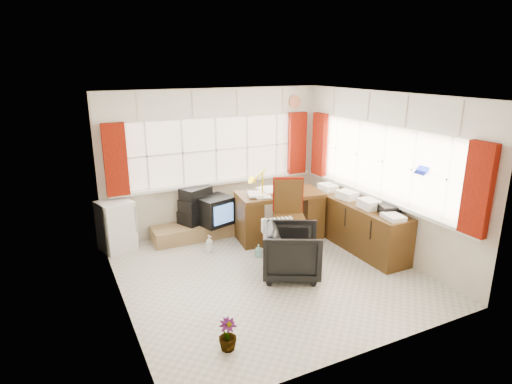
% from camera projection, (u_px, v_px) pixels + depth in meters
% --- Properties ---
extents(ground, '(4.00, 4.00, 0.00)m').
position_uv_depth(ground, '(269.00, 273.00, 6.14)').
color(ground, beige).
rests_on(ground, ground).
extents(room_walls, '(4.00, 4.00, 4.00)m').
position_uv_depth(room_walls, '(270.00, 172.00, 5.71)').
color(room_walls, beige).
rests_on(room_walls, ground).
extents(window_back, '(3.70, 0.12, 3.60)m').
position_uv_depth(window_back, '(218.00, 179.00, 7.54)').
color(window_back, beige).
rests_on(window_back, room_walls).
extents(window_right, '(0.12, 3.70, 3.60)m').
position_uv_depth(window_right, '(379.00, 193.00, 6.70)').
color(window_right, beige).
rests_on(window_right, room_walls).
extents(curtains, '(3.83, 3.83, 1.15)m').
position_uv_depth(curtains, '(293.00, 156.00, 6.91)').
color(curtains, maroon).
rests_on(curtains, room_walls).
extents(overhead_cabinets, '(3.98, 3.98, 0.48)m').
position_uv_depth(overhead_cabinets, '(296.00, 106.00, 6.75)').
color(overhead_cabinets, white).
rests_on(overhead_cabinets, room_walls).
extents(desk, '(1.49, 0.87, 0.86)m').
position_uv_depth(desk, '(279.00, 213.00, 7.26)').
color(desk, '#533313').
rests_on(desk, ground).
extents(desk_lamp, '(0.16, 0.14, 0.46)m').
position_uv_depth(desk_lamp, '(263.00, 178.00, 6.86)').
color(desk_lamp, '#FFED0A').
rests_on(desk_lamp, desk).
extents(task_chair, '(0.66, 0.67, 1.18)m').
position_uv_depth(task_chair, '(288.00, 213.00, 6.75)').
color(task_chair, black).
rests_on(task_chair, ground).
extents(office_chair, '(1.07, 1.06, 0.73)m').
position_uv_depth(office_chair, '(292.00, 251.00, 5.99)').
color(office_chair, black).
rests_on(office_chair, ground).
extents(radiator, '(0.45, 0.24, 0.63)m').
position_uv_depth(radiator, '(279.00, 241.00, 6.60)').
color(radiator, white).
rests_on(radiator, ground).
extents(credenza, '(0.50, 2.00, 0.85)m').
position_uv_depth(credenza, '(357.00, 224.00, 6.94)').
color(credenza, '#533313').
rests_on(credenza, ground).
extents(file_tray, '(0.36, 0.41, 0.12)m').
position_uv_depth(file_tray, '(387.00, 208.00, 6.42)').
color(file_tray, black).
rests_on(file_tray, credenza).
extents(tv_bench, '(1.40, 0.50, 0.25)m').
position_uv_depth(tv_bench, '(194.00, 231.00, 7.35)').
color(tv_bench, '#96754B').
rests_on(tv_bench, ground).
extents(crt_tv, '(0.64, 0.61, 0.48)m').
position_uv_depth(crt_tv, '(215.00, 211.00, 7.28)').
color(crt_tv, black).
rests_on(crt_tv, tv_bench).
extents(hifi_stack, '(0.69, 0.59, 0.62)m').
position_uv_depth(hifi_stack, '(196.00, 206.00, 7.37)').
color(hifi_stack, black).
rests_on(hifi_stack, tv_bench).
extents(mini_fridge, '(0.60, 0.60, 0.82)m').
position_uv_depth(mini_fridge, '(116.00, 226.00, 6.81)').
color(mini_fridge, white).
rests_on(mini_fridge, ground).
extents(spray_bottle_a, '(0.14, 0.14, 0.29)m').
position_uv_depth(spray_bottle_a, '(209.00, 244.00, 6.78)').
color(spray_bottle_a, silver).
rests_on(spray_bottle_a, ground).
extents(spray_bottle_b, '(0.12, 0.12, 0.20)m').
position_uv_depth(spray_bottle_b, '(258.00, 251.00, 6.65)').
color(spray_bottle_b, '#88CBC4').
rests_on(spray_bottle_b, ground).
extents(flower_vase, '(0.23, 0.23, 0.35)m').
position_uv_depth(flower_vase, '(228.00, 335.00, 4.46)').
color(flower_vase, black).
rests_on(flower_vase, ground).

